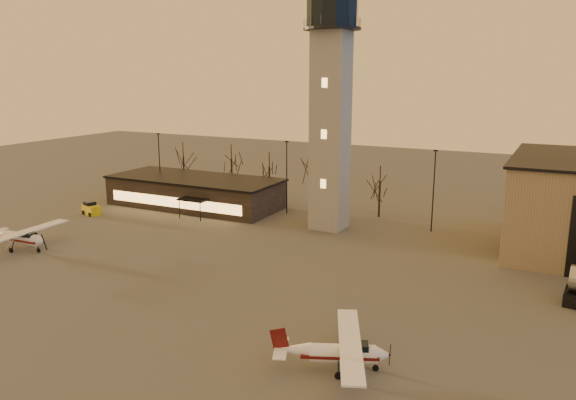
{
  "coord_description": "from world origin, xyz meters",
  "views": [
    {
      "loc": [
        26.18,
        -33.48,
        19.15
      ],
      "look_at": [
        2.77,
        13.0,
        7.31
      ],
      "focal_mm": 35.0,
      "sensor_mm": 36.0,
      "label": 1
    }
  ],
  "objects_px": {
    "control_tower": "(331,97)",
    "cessna_rear": "(23,241)",
    "terminal": "(195,192)",
    "cessna_front": "(344,356)",
    "service_cart": "(91,210)"
  },
  "relations": [
    {
      "from": "control_tower",
      "to": "cessna_rear",
      "type": "relative_size",
      "value": 2.88
    },
    {
      "from": "terminal",
      "to": "cessna_rear",
      "type": "xyz_separation_m",
      "value": [
        -4.61,
        -25.67,
        -1.09
      ]
    },
    {
      "from": "terminal",
      "to": "cessna_front",
      "type": "height_order",
      "value": "terminal"
    },
    {
      "from": "terminal",
      "to": "service_cart",
      "type": "xyz_separation_m",
      "value": [
        -9.9,
        -10.55,
        -1.48
      ]
    },
    {
      "from": "cessna_front",
      "to": "cessna_rear",
      "type": "xyz_separation_m",
      "value": [
        -40.99,
        8.12,
        0.08
      ]
    },
    {
      "from": "cessna_front",
      "to": "service_cart",
      "type": "distance_m",
      "value": 51.79
    },
    {
      "from": "control_tower",
      "to": "cessna_rear",
      "type": "xyz_separation_m",
      "value": [
        -26.6,
        -23.69,
        -15.26
      ]
    },
    {
      "from": "control_tower",
      "to": "service_cart",
      "type": "height_order",
      "value": "control_tower"
    },
    {
      "from": "cessna_rear",
      "to": "service_cart",
      "type": "bearing_deg",
      "value": 106.87
    },
    {
      "from": "terminal",
      "to": "cessna_rear",
      "type": "distance_m",
      "value": 26.11
    },
    {
      "from": "control_tower",
      "to": "terminal",
      "type": "relative_size",
      "value": 1.28
    },
    {
      "from": "control_tower",
      "to": "cessna_front",
      "type": "bearing_deg",
      "value": -65.67
    },
    {
      "from": "control_tower",
      "to": "service_cart",
      "type": "distance_m",
      "value": 36.54
    },
    {
      "from": "service_cart",
      "to": "cessna_front",
      "type": "bearing_deg",
      "value": -9.6
    },
    {
      "from": "terminal",
      "to": "cessna_front",
      "type": "relative_size",
      "value": 2.51
    }
  ]
}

